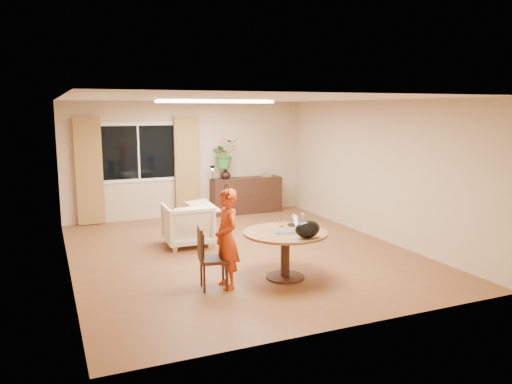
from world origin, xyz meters
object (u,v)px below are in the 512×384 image
at_px(dining_chair, 214,258).
at_px(armchair, 188,225).
at_px(child, 227,239).
at_px(sideboard, 246,195).
at_px(dining_table, 285,242).

height_order(dining_chair, armchair, dining_chair).
relative_size(child, sideboard, 0.82).
bearing_deg(armchair, child, 89.94).
height_order(dining_chair, child, child).
xyz_separation_m(dining_table, sideboard, (1.21, 4.49, -0.12)).
relative_size(dining_table, sideboard, 0.72).
bearing_deg(dining_chair, child, 0.37).
distance_m(dining_chair, child, 0.31).
height_order(armchair, sideboard, sideboard).
bearing_deg(dining_chair, dining_table, 9.23).
height_order(child, armchair, child).
bearing_deg(child, dining_chair, -99.91).
bearing_deg(armchair, sideboard, -130.61).
bearing_deg(sideboard, child, -115.11).
distance_m(child, armchair, 2.32).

